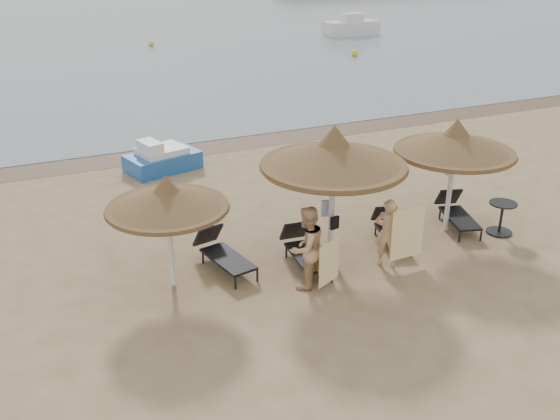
% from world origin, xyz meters
% --- Properties ---
extents(ground, '(160.00, 160.00, 0.00)m').
position_xyz_m(ground, '(0.00, 0.00, 0.00)').
color(ground, '#9C825E').
rests_on(ground, ground).
extents(wet_sand_strip, '(200.00, 1.60, 0.01)m').
position_xyz_m(wet_sand_strip, '(0.00, 9.40, 0.00)').
color(wet_sand_strip, brown).
rests_on(wet_sand_strip, ground).
extents(palapa_left, '(2.53, 2.53, 2.51)m').
position_xyz_m(palapa_left, '(-3.18, 0.76, 2.00)').
color(palapa_left, silver).
rests_on(palapa_left, ground).
extents(palapa_center, '(3.22, 3.22, 3.19)m').
position_xyz_m(palapa_center, '(0.41, 0.41, 2.54)').
color(palapa_center, silver).
rests_on(palapa_center, ground).
extents(palapa_right, '(2.92, 2.92, 2.89)m').
position_xyz_m(palapa_right, '(3.81, 0.60, 2.30)').
color(palapa_right, silver).
rests_on(palapa_right, ground).
extents(lounger_far_left, '(0.97, 1.93, 0.83)m').
position_xyz_m(lounger_far_left, '(-1.97, 1.08, 0.37)').
color(lounger_far_left, black).
rests_on(lounger_far_left, ground).
extents(lounger_near_left, '(0.78, 1.89, 0.82)m').
position_xyz_m(lounger_near_left, '(-0.23, 0.48, 0.37)').
color(lounger_near_left, black).
rests_on(lounger_near_left, ground).
extents(lounger_near_right, '(0.98, 1.73, 0.74)m').
position_xyz_m(lounger_near_right, '(2.18, 0.66, 0.33)').
color(lounger_near_right, black).
rests_on(lounger_near_right, ground).
extents(lounger_far_right, '(1.08, 1.88, 0.80)m').
position_xyz_m(lounger_far_right, '(4.22, 0.74, 0.36)').
color(lounger_far_right, black).
rests_on(lounger_far_right, ground).
extents(side_table, '(0.68, 0.68, 0.82)m').
position_xyz_m(side_table, '(4.93, -0.09, 0.38)').
color(side_table, black).
rests_on(side_table, ground).
extents(person_left, '(1.13, 0.91, 2.12)m').
position_xyz_m(person_left, '(-0.62, -0.44, 1.06)').
color(person_left, tan).
rests_on(person_left, ground).
extents(person_right, '(1.02, 0.99, 1.87)m').
position_xyz_m(person_right, '(1.43, -0.34, 0.94)').
color(person_right, tan).
rests_on(person_right, ground).
extents(towel_left, '(0.63, 0.32, 0.97)m').
position_xyz_m(towel_left, '(-0.27, -0.79, 0.67)').
color(towel_left, yellow).
rests_on(towel_left, ground).
extents(towel_right, '(0.86, 0.05, 1.20)m').
position_xyz_m(towel_right, '(1.78, -0.59, 0.83)').
color(towel_right, yellow).
rests_on(towel_right, ground).
extents(bag_patterned, '(0.31, 0.15, 0.37)m').
position_xyz_m(bag_patterned, '(0.41, 0.59, 1.22)').
color(bag_patterned, white).
rests_on(bag_patterned, ground).
extents(bag_dark, '(0.22, 0.11, 0.29)m').
position_xyz_m(bag_dark, '(0.41, 0.25, 1.00)').
color(bag_dark, black).
rests_on(bag_dark, ground).
extents(pedal_boat, '(2.45, 1.83, 1.02)m').
position_xyz_m(pedal_boat, '(-1.65, 7.77, 0.38)').
color(pedal_boat, '#1E539E').
rests_on(pedal_boat, ground).
extents(buoy_mid, '(0.37, 0.37, 0.37)m').
position_xyz_m(buoy_mid, '(3.52, 31.13, 0.19)').
color(buoy_mid, yellow).
rests_on(buoy_mid, ground).
extents(buoy_right, '(0.41, 0.41, 0.41)m').
position_xyz_m(buoy_right, '(13.94, 22.51, 0.20)').
color(buoy_right, yellow).
rests_on(buoy_right, ground).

